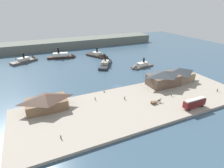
{
  "coord_description": "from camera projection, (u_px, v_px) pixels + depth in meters",
  "views": [
    {
      "loc": [
        -41.82,
        -83.81,
        43.84
      ],
      "look_at": [
        -3.09,
        0.51,
        2.0
      ],
      "focal_mm": 29.31,
      "sensor_mm": 36.0,
      "label": 1
    }
  ],
  "objects": [
    {
      "name": "ground_plane",
      "position": [
        117.0,
        87.0,
        103.36
      ],
      "size": [
        320.0,
        320.0,
        0.0
      ],
      "primitive_type": "plane",
      "color": "#385166"
    },
    {
      "name": "quay_promenade",
      "position": [
        138.0,
        104.0,
        84.89
      ],
      "size": [
        110.0,
        36.0,
        1.2
      ],
      "primitive_type": "cube",
      "color": "#9E9384",
      "rests_on": "ground"
    },
    {
      "name": "seawall_edge",
      "position": [
        120.0,
        88.0,
        100.18
      ],
      "size": [
        110.0,
        0.8,
        1.0
      ],
      "primitive_type": "cube",
      "color": "gray",
      "rests_on": "ground"
    },
    {
      "name": "ferry_shed_central_terminal",
      "position": [
        46.0,
        101.0,
        78.47
      ],
      "size": [
        17.22,
        10.66,
        7.06
      ],
      "color": "brown",
      "rests_on": "quay_promenade"
    },
    {
      "name": "ferry_shed_east_terminal",
      "position": [
        163.0,
        78.0,
        100.85
      ],
      "size": [
        17.01,
        11.42,
        8.27
      ],
      "color": "brown",
      "rests_on": "quay_promenade"
    },
    {
      "name": "ferry_shed_west_terminal",
      "position": [
        179.0,
        74.0,
        106.45
      ],
      "size": [
        16.03,
        10.93,
        7.92
      ],
      "color": "#847056",
      "rests_on": "quay_promenade"
    },
    {
      "name": "street_tram",
      "position": [
        194.0,
        103.0,
        79.54
      ],
      "size": [
        10.89,
        2.84,
        4.38
      ],
      "color": "maroon",
      "rests_on": "quay_promenade"
    },
    {
      "name": "horse_cart",
      "position": [
        156.0,
        101.0,
        83.71
      ],
      "size": [
        5.67,
        1.55,
        1.87
      ],
      "color": "brown",
      "rests_on": "quay_promenade"
    },
    {
      "name": "pedestrian_near_west_shed",
      "position": [
        125.0,
        98.0,
        87.01
      ],
      "size": [
        0.43,
        0.43,
        1.73
      ],
      "color": "#3D4C42",
      "rests_on": "quay_promenade"
    },
    {
      "name": "pedestrian_at_waters_edge",
      "position": [
        95.0,
        98.0,
        86.76
      ],
      "size": [
        0.38,
        0.38,
        1.54
      ],
      "color": "#4C3D33",
      "rests_on": "quay_promenade"
    },
    {
      "name": "pedestrian_near_east_shed",
      "position": [
        217.0,
        90.0,
        94.77
      ],
      "size": [
        0.42,
        0.42,
        1.69
      ],
      "color": "#4C3D33",
      "rests_on": "quay_promenade"
    },
    {
      "name": "pedestrian_standing_center",
      "position": [
        61.0,
        137.0,
        62.09
      ],
      "size": [
        0.38,
        0.38,
        1.54
      ],
      "color": "#4C3D33",
      "rests_on": "quay_promenade"
    },
    {
      "name": "pedestrian_near_cart",
      "position": [
        171.0,
        95.0,
        90.13
      ],
      "size": [
        0.44,
        0.44,
        1.78
      ],
      "color": "#3D4C42",
      "rests_on": "quay_promenade"
    },
    {
      "name": "mooring_post_east",
      "position": [
        191.0,
        74.0,
        117.31
      ],
      "size": [
        0.44,
        0.44,
        0.9
      ],
      "primitive_type": "cylinder",
      "color": "black",
      "rests_on": "quay_promenade"
    },
    {
      "name": "mooring_post_center_west",
      "position": [
        104.0,
        91.0,
        94.16
      ],
      "size": [
        0.44,
        0.44,
        0.9
      ],
      "primitive_type": "cylinder",
      "color": "black",
      "rests_on": "quay_promenade"
    },
    {
      "name": "ferry_moored_east",
      "position": [
        140.0,
        66.0,
        132.31
      ],
      "size": [
        19.5,
        8.76,
        8.74
      ],
      "color": "#514C47",
      "rests_on": "ground"
    },
    {
      "name": "ferry_departing_north",
      "position": [
        99.0,
        56.0,
        157.75
      ],
      "size": [
        15.79,
        22.59,
        10.26
      ],
      "color": "black",
      "rests_on": "ground"
    },
    {
      "name": "ferry_approaching_west",
      "position": [
        27.0,
        60.0,
        145.52
      ],
      "size": [
        22.11,
        15.77,
        9.7
      ],
      "color": "#514C47",
      "rests_on": "ground"
    },
    {
      "name": "ferry_approaching_east",
      "position": [
        106.0,
        63.0,
        138.87
      ],
      "size": [
        18.21,
        23.36,
        10.59
      ],
      "color": "#23282D",
      "rests_on": "ground"
    },
    {
      "name": "ferry_moored_west",
      "position": [
        64.0,
        56.0,
        155.15
      ],
      "size": [
        24.5,
        10.27,
        10.62
      ],
      "color": "black",
      "rests_on": "ground"
    },
    {
      "name": "far_headland",
      "position": [
        71.0,
        43.0,
        192.84
      ],
      "size": [
        180.0,
        24.0,
        8.0
      ],
      "primitive_type": "cube",
      "color": "#60665B",
      "rests_on": "ground"
    }
  ]
}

